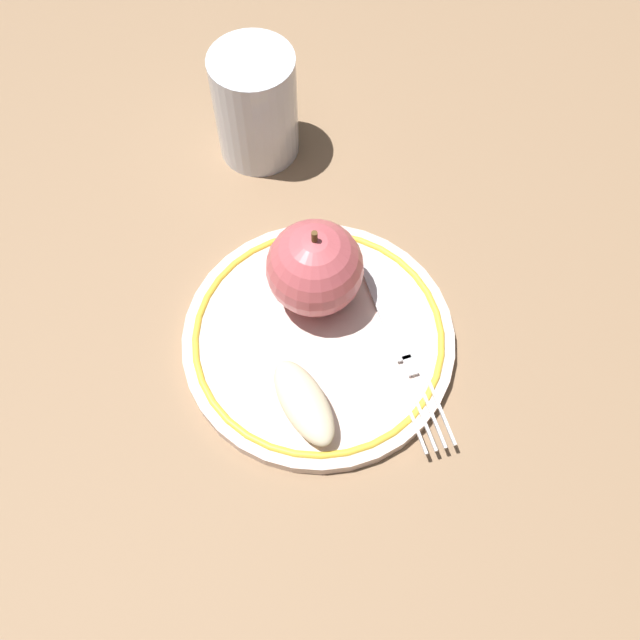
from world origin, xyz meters
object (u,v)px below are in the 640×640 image
Objects in this scene: apple_red_whole at (315,268)px; fork at (399,345)px; apple_slice_front at (304,402)px; drinking_glass at (256,106)px; plate at (320,335)px.

fork is at bearing -105.13° from apple_red_whole.
fork is (-0.02, -0.08, -0.04)m from apple_red_whole.
fork is at bearing -83.20° from apple_slice_front.
apple_slice_front is (-0.10, -0.03, -0.03)m from apple_red_whole.
apple_red_whole is 0.82× the size of drinking_glass.
plate is 0.07m from fork.
apple_red_whole is at bearing -141.41° from drinking_glass.
apple_slice_front is at bearing -163.34° from apple_red_whole.
apple_slice_front is at bearing -149.32° from drinking_glass.
drinking_glass is (0.15, 0.12, -0.00)m from apple_red_whole.
apple_red_whole is (0.03, 0.02, 0.05)m from plate.
drinking_glass reaches higher than apple_slice_front.
drinking_glass is (0.17, 0.20, 0.04)m from fork.
apple_slice_front is at bearing -169.18° from plate.
apple_red_whole is at bearing -143.76° from fork.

